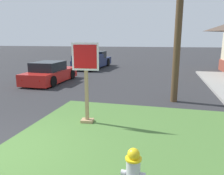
{
  "coord_description": "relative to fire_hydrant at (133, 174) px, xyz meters",
  "views": [
    {
      "loc": [
        3.32,
        -3.57,
        2.49
      ],
      "look_at": [
        1.63,
        3.16,
        0.95
      ],
      "focal_mm": 34.39,
      "sensor_mm": 36.0,
      "label": 1
    }
  ],
  "objects": [
    {
      "name": "grass_corner_patch",
      "position": [
        -0.33,
        1.89,
        -0.42
      ],
      "size": [
        5.89,
        5.84,
        0.08
      ],
      "primitive_type": "cube",
      "color": "#477033",
      "rests_on": "ground"
    },
    {
      "name": "ground_plane",
      "position": [
        -2.92,
        0.64,
        -0.46
      ],
      "size": [
        160.0,
        160.0,
        0.0
      ],
      "primitive_type": "plane",
      "color": "#2B2B2D"
    },
    {
      "name": "manhole_cover",
      "position": [
        -2.89,
        3.71,
        -0.45
      ],
      "size": [
        0.7,
        0.7,
        0.02
      ],
      "primitive_type": "cylinder",
      "color": "black",
      "rests_on": "ground"
    },
    {
      "name": "fire_hydrant",
      "position": [
        0.0,
        0.0,
        0.0
      ],
      "size": [
        0.38,
        0.34,
        0.81
      ],
      "color": "black",
      "rests_on": "grass_corner_patch"
    },
    {
      "name": "pickup_truck_navy",
      "position": [
        -6.05,
        15.77,
        0.16
      ],
      "size": [
        2.11,
        5.58,
        1.48
      ],
      "color": "#19234C",
      "rests_on": "ground"
    },
    {
      "name": "stop_sign",
      "position": [
        -1.8,
        2.77,
        0.79
      ],
      "size": [
        0.77,
        0.31,
        2.34
      ],
      "color": "#A3845B",
      "rests_on": "grass_corner_patch"
    },
    {
      "name": "parked_sedan_red",
      "position": [
        -6.3,
        8.51,
        0.08
      ],
      "size": [
        1.87,
        4.16,
        1.25
      ],
      "color": "red",
      "rests_on": "ground"
    }
  ]
}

